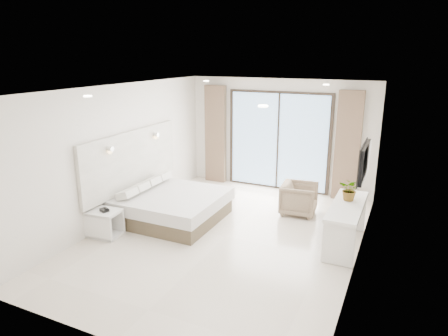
{
  "coord_description": "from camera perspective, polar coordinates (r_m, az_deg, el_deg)",
  "views": [
    {
      "loc": [
        2.82,
        -6.11,
        3.25
      ],
      "look_at": [
        -0.22,
        0.4,
        1.19
      ],
      "focal_mm": 32.0,
      "sensor_mm": 36.0,
      "label": 1
    }
  ],
  "objects": [
    {
      "name": "nightstand",
      "position": [
        7.72,
        -16.62,
        -7.6
      ],
      "size": [
        0.58,
        0.49,
        0.5
      ],
      "rotation": [
        0.0,
        0.0,
        0.08
      ],
      "color": "white",
      "rests_on": "ground"
    },
    {
      "name": "bed",
      "position": [
        8.19,
        -7.52,
        -5.37
      ],
      "size": [
        1.94,
        1.84,
        0.68
      ],
      "color": "brown",
      "rests_on": "ground"
    },
    {
      "name": "room_shell",
      "position": [
        7.72,
        1.33,
        3.5
      ],
      "size": [
        4.62,
        6.22,
        2.72
      ],
      "color": "silver",
      "rests_on": "ground"
    },
    {
      "name": "phone",
      "position": [
        7.58,
        -16.72,
        -5.77
      ],
      "size": [
        0.19,
        0.18,
        0.05
      ],
      "primitive_type": "cube",
      "rotation": [
        0.0,
        0.0,
        -0.38
      ],
      "color": "black",
      "rests_on": "nightstand"
    },
    {
      "name": "armchair",
      "position": [
        8.51,
        10.68,
        -4.12
      ],
      "size": [
        0.72,
        0.76,
        0.73
      ],
      "primitive_type": "imported",
      "rotation": [
        0.0,
        0.0,
        1.66
      ],
      "color": "#867557",
      "rests_on": "ground"
    },
    {
      "name": "ground",
      "position": [
        7.48,
        0.21,
        -9.78
      ],
      "size": [
        6.2,
        6.2,
        0.0
      ],
      "primitive_type": "plane",
      "color": "beige",
      "rests_on": "ground"
    },
    {
      "name": "console_desk",
      "position": [
        7.24,
        17.1,
        -6.51
      ],
      "size": [
        0.52,
        1.65,
        0.77
      ],
      "color": "white",
      "rests_on": "ground"
    },
    {
      "name": "plant",
      "position": [
        7.32,
        17.57,
        -3.29
      ],
      "size": [
        0.47,
        0.5,
        0.31
      ],
      "primitive_type": "imported",
      "rotation": [
        0.0,
        0.0,
        -0.33
      ],
      "color": "#33662D",
      "rests_on": "console_desk"
    }
  ]
}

